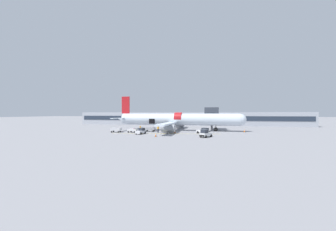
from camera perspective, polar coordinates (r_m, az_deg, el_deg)
ground_plane at (r=52.60m, az=0.13°, el=-4.79°), size 500.00×500.00×0.00m
apron_marking_line at (r=50.41m, az=-0.93°, el=-5.02°), size 26.48×3.66×0.01m
terminal_strip at (r=89.64m, az=5.48°, el=-0.82°), size 94.28×13.43×5.39m
jet_bridge_stub at (r=62.87m, az=12.03°, el=0.44°), size 3.96×8.66×6.64m
airplane at (r=58.81m, az=2.44°, el=-1.17°), size 37.08×31.31×10.01m
baggage_tug_lead at (r=51.51m, az=9.84°, el=-4.23°), size 3.56×2.73×1.37m
baggage_tug_mid at (r=49.77m, az=-7.50°, el=-4.39°), size 2.05×3.40×1.43m
baggage_tug_rear at (r=43.32m, az=10.35°, el=-5.03°), size 2.61×3.40×1.66m
baggage_cart_loading at (r=55.89m, az=-4.87°, el=-3.92°), size 3.66×2.02×1.08m
baggage_cart_queued at (r=54.08m, az=-9.59°, el=-4.13°), size 3.51×2.07×0.98m
baggage_cart_empty at (r=55.25m, az=-14.11°, el=-3.94°), size 3.54×2.18×1.18m
ground_crew_loader_a at (r=55.06m, az=-0.64°, el=-3.62°), size 0.59×0.46×1.69m
ground_crew_loader_b at (r=53.33m, az=-2.78°, el=-3.68°), size 0.43×0.63×1.83m
ground_crew_driver at (r=57.02m, az=-7.69°, el=-3.55°), size 0.46×0.53×1.55m
ground_crew_supervisor at (r=53.64m, az=-1.59°, el=-3.65°), size 0.45×0.64×1.83m
suitcase_on_tarmac_upright at (r=55.42m, az=-7.47°, el=-4.27°), size 0.42×0.30×0.58m
safety_cone_nose at (r=57.54m, az=20.43°, el=-4.01°), size 0.52×0.52×0.75m
safety_cone_engine_left at (r=43.90m, az=-3.42°, el=-5.40°), size 0.49×0.49×0.76m
safety_cone_wingtip at (r=51.50m, az=1.90°, el=-4.50°), size 0.57×0.57×0.77m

